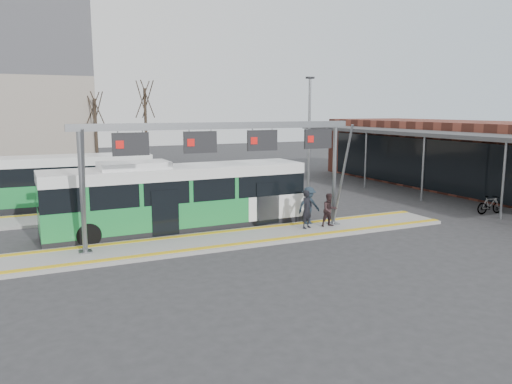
% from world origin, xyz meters
% --- Properties ---
extents(ground, '(120.00, 120.00, 0.00)m').
position_xyz_m(ground, '(0.00, 0.00, 0.00)').
color(ground, '#2D2D30').
rests_on(ground, ground).
extents(platform_main, '(22.00, 3.00, 0.15)m').
position_xyz_m(platform_main, '(0.00, 0.00, 0.07)').
color(platform_main, gray).
rests_on(platform_main, ground).
extents(platform_second, '(20.00, 3.00, 0.15)m').
position_xyz_m(platform_second, '(-4.00, 8.00, 0.07)').
color(platform_second, gray).
rests_on(platform_second, ground).
extents(tactile_main, '(22.00, 2.65, 0.02)m').
position_xyz_m(tactile_main, '(0.00, 0.00, 0.16)').
color(tactile_main, gold).
rests_on(tactile_main, platform_main).
extents(tactile_second, '(20.00, 0.35, 0.02)m').
position_xyz_m(tactile_second, '(-4.00, 9.15, 0.16)').
color(tactile_second, gold).
rests_on(tactile_second, platform_second).
extents(gantry, '(13.00, 1.68, 5.20)m').
position_xyz_m(gantry, '(-0.35, 0.25, 4.30)').
color(gantry, slate).
rests_on(gantry, platform_main).
extents(station_building, '(11.50, 32.00, 5.00)m').
position_xyz_m(station_building, '(21.83, 4.00, 2.53)').
color(station_building, brown).
rests_on(station_building, ground).
extents(hero_bus, '(12.78, 2.95, 3.50)m').
position_xyz_m(hero_bus, '(-1.81, 2.97, 1.60)').
color(hero_bus, black).
rests_on(hero_bus, ground).
extents(bg_bus_green, '(12.59, 2.96, 3.13)m').
position_xyz_m(bg_bus_green, '(-7.53, 11.67, 1.55)').
color(bg_bus_green, black).
rests_on(bg_bus_green, ground).
extents(passenger_a, '(0.81, 0.69, 1.88)m').
position_xyz_m(passenger_a, '(3.86, 0.14, 1.09)').
color(passenger_a, black).
rests_on(passenger_a, platform_main).
extents(passenger_b, '(0.85, 0.68, 1.66)m').
position_xyz_m(passenger_b, '(5.05, -0.03, 0.98)').
color(passenger_b, '#2D1E1F').
rests_on(passenger_b, platform_main).
extents(passenger_c, '(1.28, 0.80, 1.90)m').
position_xyz_m(passenger_c, '(4.40, 0.88, 1.10)').
color(passenger_c, '#1E2A36').
rests_on(passenger_c, platform_main).
extents(bicycle_d, '(1.80, 0.72, 1.05)m').
position_xyz_m(bicycle_d, '(15.44, -0.76, 0.53)').
color(bicycle_d, gray).
rests_on(bicycle_d, ground).
extents(tree_left, '(1.40, 1.40, 7.83)m').
position_xyz_m(tree_left, '(-2.12, 29.66, 5.94)').
color(tree_left, '#382B21').
rests_on(tree_left, ground).
extents(tree_mid, '(1.40, 1.40, 8.99)m').
position_xyz_m(tree_mid, '(2.55, 29.08, 6.82)').
color(tree_mid, '#382B21').
rests_on(tree_mid, ground).
extents(lamp_east, '(0.50, 0.25, 7.88)m').
position_xyz_m(lamp_east, '(7.74, 6.54, 4.18)').
color(lamp_east, slate).
rests_on(lamp_east, ground).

